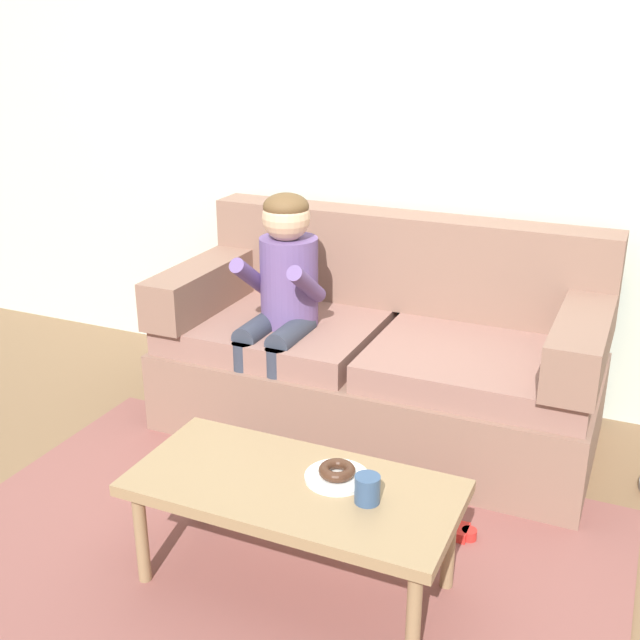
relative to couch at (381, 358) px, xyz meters
The scene contains 10 objects.
ground 0.92m from the couch, 92.07° to the right, with size 10.00×10.00×0.00m, color brown.
wall_back 1.19m from the couch, 93.19° to the left, with size 8.00×0.10×2.80m, color beige.
area_rug 1.15m from the couch, 91.60° to the right, with size 2.42×1.67×0.01m, color brown.
couch is the anchor object (origin of this frame).
coffee_table 1.19m from the couch, 83.98° to the right, with size 1.06×0.50×0.40m.
person_child 0.56m from the couch, 152.58° to the right, with size 0.34×0.58×1.10m.
plate 1.13m from the couch, 77.57° to the right, with size 0.21×0.21×0.01m, color white.
donut 1.13m from the couch, 77.57° to the right, with size 0.12×0.12×0.04m, color #422619.
mug 1.25m from the couch, 72.31° to the right, with size 0.08×0.08×0.09m, color #334C72.
toy_controller 0.93m from the couch, 53.63° to the right, with size 0.23×0.09×0.05m.
Camera 1 is at (1.10, -2.26, 1.78)m, focal length 43.81 mm.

